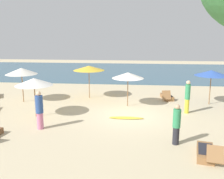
# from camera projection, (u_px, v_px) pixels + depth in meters

# --- Properties ---
(ground_plane) EXTENTS (60.00, 60.00, 0.00)m
(ground_plane) POSITION_uv_depth(u_px,v_px,m) (129.00, 116.00, 14.42)
(ground_plane) COLOR beige
(ocean_water) EXTENTS (48.00, 16.00, 0.06)m
(ocean_water) POSITION_uv_depth(u_px,v_px,m) (133.00, 72.00, 30.94)
(ocean_water) COLOR #3D6075
(ocean_water) RESTS_ON ground_plane
(umbrella_0) EXTENTS (2.12, 2.12, 2.25)m
(umbrella_0) POSITION_uv_depth(u_px,v_px,m) (211.00, 73.00, 16.42)
(umbrella_0) COLOR olive
(umbrella_0) RESTS_ON ground_plane
(umbrella_3) EXTENTS (2.00, 2.00, 2.17)m
(umbrella_3) POSITION_uv_depth(u_px,v_px,m) (128.00, 75.00, 16.03)
(umbrella_3) COLOR brown
(umbrella_3) RESTS_ON ground_plane
(umbrella_4) EXTENTS (2.04, 2.04, 2.18)m
(umbrella_4) POSITION_uv_depth(u_px,v_px,m) (34.00, 82.00, 13.95)
(umbrella_4) COLOR brown
(umbrella_4) RESTS_ON ground_plane
(umbrella_5) EXTENTS (2.20, 2.20, 2.32)m
(umbrella_5) POSITION_uv_depth(u_px,v_px,m) (89.00, 68.00, 18.05)
(umbrella_5) COLOR olive
(umbrella_5) RESTS_ON ground_plane
(umbrella_7) EXTENTS (2.09, 2.09, 2.31)m
(umbrella_7) POSITION_uv_depth(u_px,v_px,m) (21.00, 71.00, 17.05)
(umbrella_7) COLOR olive
(umbrella_7) RESTS_ON ground_plane
(lounger_1) EXTENTS (0.85, 1.71, 0.74)m
(lounger_1) POSITION_uv_depth(u_px,v_px,m) (167.00, 97.00, 18.12)
(lounger_1) COLOR olive
(lounger_1) RESTS_ON ground_plane
(lounger_3) EXTENTS (0.93, 1.78, 0.68)m
(lounger_3) POSITION_uv_depth(u_px,v_px,m) (206.00, 153.00, 9.66)
(lounger_3) COLOR olive
(lounger_3) RESTS_ON ground_plane
(person_1) EXTENTS (0.40, 0.40, 1.73)m
(person_1) POSITION_uv_depth(u_px,v_px,m) (177.00, 124.00, 10.62)
(person_1) COLOR #26262D
(person_1) RESTS_ON ground_plane
(person_3) EXTENTS (0.50, 0.50, 1.88)m
(person_3) POSITION_uv_depth(u_px,v_px,m) (39.00, 110.00, 12.35)
(person_3) COLOR #D17299
(person_3) RESTS_ON ground_plane
(person_4) EXTENTS (0.36, 0.36, 1.93)m
(person_4) POSITION_uv_depth(u_px,v_px,m) (187.00, 96.00, 14.79)
(person_4) COLOR yellow
(person_4) RESTS_ON ground_plane
(surfboard) EXTENTS (1.89, 0.43, 0.07)m
(surfboard) POSITION_uv_depth(u_px,v_px,m) (126.00, 118.00, 14.05)
(surfboard) COLOR gold
(surfboard) RESTS_ON ground_plane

